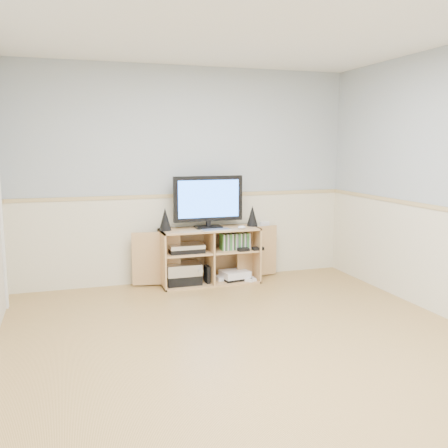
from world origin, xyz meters
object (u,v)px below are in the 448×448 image
at_px(monitor, 208,200).
at_px(media_cabinet, 208,254).
at_px(game_consoles, 234,275).
at_px(keyboard, 216,230).

bearing_deg(monitor, media_cabinet, 90.00).
bearing_deg(media_cabinet, monitor, -90.00).
xyz_separation_m(monitor, game_consoles, (0.29, -0.06, -0.91)).
bearing_deg(media_cabinet, game_consoles, -12.46).
distance_m(media_cabinet, monitor, 0.64).
bearing_deg(game_consoles, monitor, 168.34).
relative_size(media_cabinet, monitor, 2.17).
relative_size(monitor, keyboard, 2.54).
bearing_deg(game_consoles, media_cabinet, 167.54).
bearing_deg(game_consoles, keyboard, -153.58).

